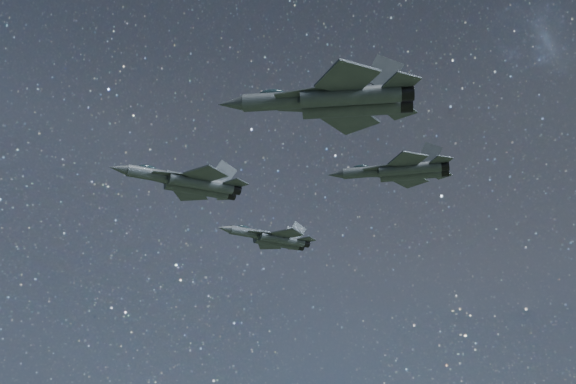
{
  "coord_description": "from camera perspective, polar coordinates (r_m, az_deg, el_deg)",
  "views": [
    {
      "loc": [
        -6.71,
        -77.07,
        116.17
      ],
      "look_at": [
        0.4,
        -2.05,
        148.04
      ],
      "focal_mm": 42.0,
      "sensor_mm": 36.0,
      "label": 1
    }
  ],
  "objects": [
    {
      "name": "jet_slot",
      "position": [
        84.19,
        9.46,
        1.8
      ],
      "size": [
        15.68,
        10.56,
        3.96
      ],
      "rotation": [
        0.0,
        0.0,
        -0.3
      ],
      "color": "#2D3438"
    },
    {
      "name": "jet_left",
      "position": [
        102.43,
        -1.36,
        -3.92
      ],
      "size": [
        15.32,
        10.1,
        3.92
      ],
      "rotation": [
        0.0,
        0.0,
        0.4
      ],
      "color": "#2D3438"
    },
    {
      "name": "jet_right",
      "position": [
        63.58,
        3.95,
        7.77
      ],
      "size": [
        19.38,
        13.29,
        4.86
      ],
      "rotation": [
        0.0,
        0.0,
        -0.21
      ],
      "color": "#2D3438"
    },
    {
      "name": "jet_lead",
      "position": [
        83.03,
        -8.4,
        0.82
      ],
      "size": [
        16.75,
        11.21,
        4.24
      ],
      "rotation": [
        0.0,
        0.0,
        0.33
      ],
      "color": "#2D3438"
    }
  ]
}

